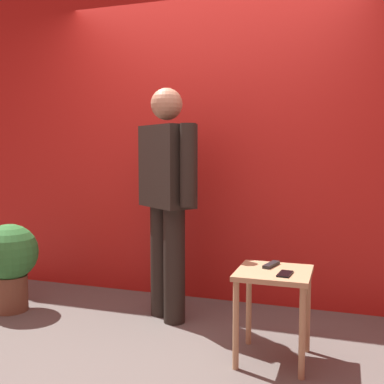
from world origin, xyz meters
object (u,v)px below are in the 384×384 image
standing_person (167,192)px  cell_phone (285,274)px  side_table (274,288)px  potted_plant (10,260)px  tv_remote (271,265)px

standing_person → cell_phone: 1.14m
side_table → potted_plant: bearing=174.2°
side_table → tv_remote: (-0.03, 0.09, 0.11)m
cell_phone → tv_remote: bearing=127.2°
standing_person → cell_phone: bearing=-29.6°
side_table → cell_phone: (0.07, -0.07, 0.11)m
tv_remote → cell_phone: bearing=-43.8°
standing_person → side_table: bearing=-27.9°
tv_remote → potted_plant: (-2.05, 0.12, -0.15)m
cell_phone → potted_plant: potted_plant is taller
standing_person → side_table: 1.09m
side_table → tv_remote: tv_remote is taller
side_table → cell_phone: size_ratio=3.80×
tv_remote → potted_plant: bearing=-168.7°
side_table → standing_person: bearing=152.1°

